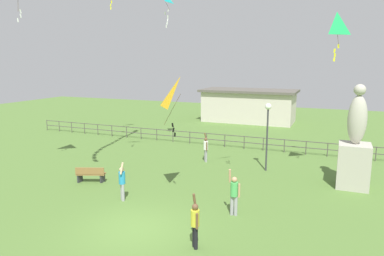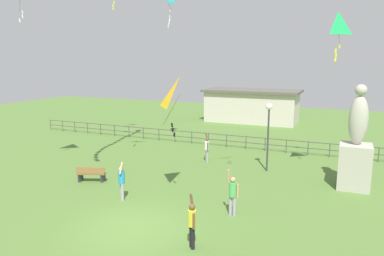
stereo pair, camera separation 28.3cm
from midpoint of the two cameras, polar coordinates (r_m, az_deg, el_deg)
name	(u,v)px [view 1 (the left image)]	position (r m, az deg, el deg)	size (l,w,h in m)	color
ground_plane	(135,229)	(14.33, -9.70, -15.57)	(80.00, 80.00, 0.00)	#517533
statue_monument	(354,153)	(19.55, 24.15, -3.67)	(1.51, 1.51, 5.21)	#B2AD9E
lamppost	(268,121)	(20.73, 11.62, 1.03)	(0.36, 0.36, 3.95)	#38383D
park_bench	(91,174)	(19.64, -16.30, -7.08)	(1.55, 0.92, 0.85)	olive
person_0	(195,222)	(12.45, -0.16, -14.81)	(0.35, 0.46, 1.88)	black
person_1	(206,148)	(22.55, 1.86, -3.15)	(0.36, 0.48, 1.85)	#99999E
person_2	(234,193)	(14.96, 6.20, -10.25)	(0.51, 0.31, 1.95)	#99999E
person_3	(122,181)	(16.72, -11.60, -8.29)	(0.41, 0.44, 1.86)	#99999E
kite_0	(164,0)	(26.37, -4.86, 19.71)	(0.75, 0.98, 2.39)	#19B2B2
kite_1	(180,95)	(16.02, -2.38, 5.31)	(1.32, 1.36, 2.64)	yellow
kite_6	(336,25)	(19.98, 21.66, 15.01)	(0.95, 0.84, 2.43)	#1EB759
waterfront_railing	(232,139)	(26.46, 6.10, -1.81)	(36.03, 0.06, 0.95)	#4C4742
pavilion_building	(249,105)	(38.15, 8.85, 3.60)	(9.82, 4.85, 3.38)	beige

